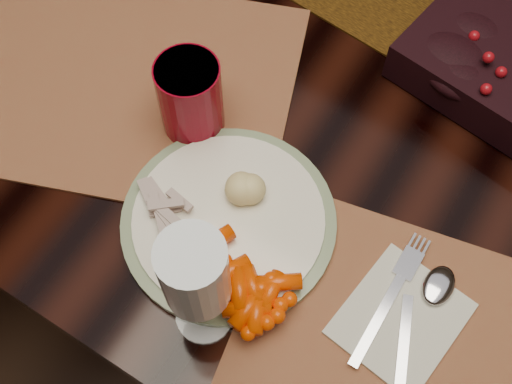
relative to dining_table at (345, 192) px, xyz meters
The scene contains 13 objects.
floor 0.38m from the dining_table, ahead, with size 5.00×5.00×0.00m, color black.
dining_table is the anchor object (origin of this frame).
placemat_main 0.56m from the dining_table, 54.99° to the right, with size 0.43×0.31×0.00m, color brown.
placemat_second 0.51m from the dining_table, 142.79° to the right, with size 0.46×0.33×0.00m, color brown.
dinner_plate 0.49m from the dining_table, 97.56° to the right, with size 0.25×0.25×0.01m, color white.
baby_carrots 0.54m from the dining_table, 89.24° to the right, with size 0.11×0.09×0.02m, color #EE4000, non-canonical shape.
mashed_potatoes 0.49m from the dining_table, 95.53° to the right, with size 0.07×0.06×0.04m, color beige, non-canonical shape.
turkey_shreds 0.53m from the dining_table, 108.83° to the right, with size 0.07×0.06×0.02m, color #B7A39D, non-canonical shape.
napkin 0.52m from the dining_table, 59.65° to the right, with size 0.11×0.13×0.00m, color beige.
fork 0.51m from the dining_table, 62.33° to the right, with size 0.02×0.15×0.00m, color silver, non-canonical shape.
spoon 0.53m from the dining_table, 57.82° to the right, with size 0.03×0.16×0.00m, color silver, non-canonical shape.
red_cup 0.50m from the dining_table, 125.77° to the right, with size 0.08×0.08×0.10m, color maroon.
wine_glass 0.62m from the dining_table, 90.48° to the right, with size 0.06×0.06×0.18m, color silver, non-canonical shape.
Camera 1 is at (0.15, -0.55, 1.42)m, focal length 45.00 mm.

